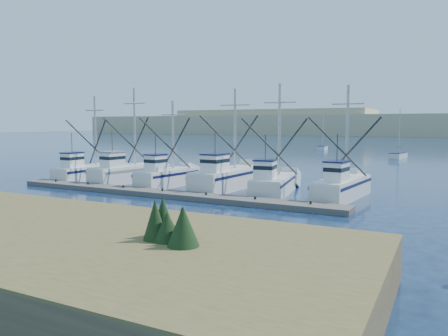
{
  "coord_description": "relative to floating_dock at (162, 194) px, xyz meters",
  "views": [
    {
      "loc": [
        13.26,
        -21.67,
        5.68
      ],
      "look_at": [
        -1.89,
        8.0,
        2.3
      ],
      "focal_mm": 35.0,
      "sensor_mm": 36.0,
      "label": 1
    }
  ],
  "objects": [
    {
      "name": "ground",
      "position": [
        6.56,
        -6.44,
        -0.2
      ],
      "size": [
        500.0,
        500.0,
        0.0
      ],
      "primitive_type": "plane",
      "color": "#0B1833",
      "rests_on": "ground"
    },
    {
      "name": "floating_dock",
      "position": [
        0.0,
        0.0,
        0.0
      ],
      "size": [
        29.47,
        2.5,
        0.39
      ],
      "primitive_type": "cube",
      "rotation": [
        0.0,
        0.0,
        -0.02
      ],
      "color": "#646059",
      "rests_on": "ground"
    },
    {
      "name": "dune_ridge",
      "position": [
        6.56,
        203.56,
        4.8
      ],
      "size": [
        360.0,
        60.0,
        10.0
      ],
      "primitive_type": "cube",
      "color": "tan",
      "rests_on": "ground"
    },
    {
      "name": "trawler_fleet",
      "position": [
        0.32,
        4.91,
        0.78
      ],
      "size": [
        28.47,
        9.05,
        9.23
      ],
      "color": "silver",
      "rests_on": "ground"
    },
    {
      "name": "sailboat_near",
      "position": [
        12.79,
        48.98,
        0.31
      ],
      "size": [
        2.5,
        5.52,
        8.1
      ],
      "rotation": [
        0.0,
        0.0,
        -0.16
      ],
      "color": "silver",
      "rests_on": "ground"
    },
    {
      "name": "sailboat_far",
      "position": [
        -4.13,
        65.63,
        0.31
      ],
      "size": [
        2.1,
        4.89,
        8.1
      ],
      "rotation": [
        0.0,
        0.0,
        0.09
      ],
      "color": "silver",
      "rests_on": "ground"
    }
  ]
}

